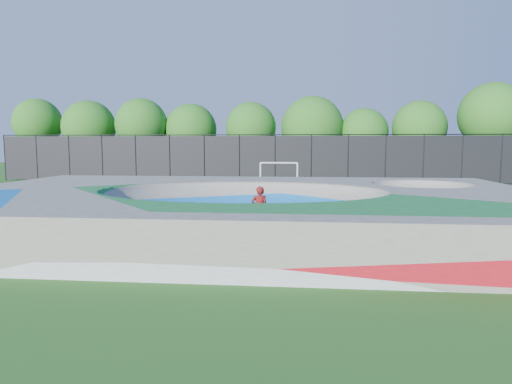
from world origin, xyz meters
TOP-DOWN VIEW (x-y plane):
  - ground at (0.00, 0.00)m, footprint 120.00×120.00m
  - skate_deck at (0.00, 0.00)m, footprint 22.00×14.00m
  - skater at (0.71, -0.61)m, footprint 0.66×0.48m
  - skateboard at (0.71, -0.61)m, footprint 0.80×0.34m
  - soccer_goal at (0.53, 16.81)m, footprint 2.87×0.12m
  - fence at (0.00, 21.00)m, footprint 48.09×0.09m
  - treeline at (-0.60, 26.29)m, footprint 51.84×6.29m

SIDE VIEW (x-z plane):
  - ground at x=0.00m, z-range 0.00..0.00m
  - skateboard at x=0.71m, z-range 0.00..0.05m
  - skate_deck at x=0.00m, z-range 0.00..1.50m
  - skater at x=0.71m, z-range 0.00..1.70m
  - soccer_goal at x=0.53m, z-range 0.36..2.26m
  - fence at x=0.00m, z-range 0.08..4.12m
  - treeline at x=-0.60m, z-range 0.60..9.33m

